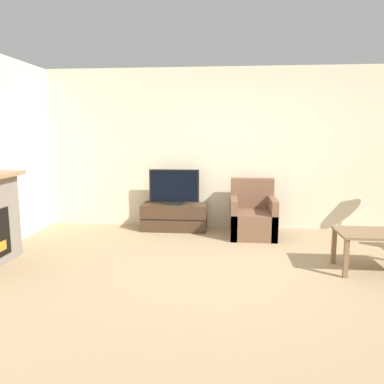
# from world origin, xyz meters

# --- Properties ---
(ground_plane) EXTENTS (24.00, 24.00, 0.00)m
(ground_plane) POSITION_xyz_m (0.00, 0.00, 0.00)
(ground_plane) COLOR #9E8460
(wall_back) EXTENTS (12.00, 0.06, 2.70)m
(wall_back) POSITION_xyz_m (0.00, 2.30, 1.35)
(wall_back) COLOR beige
(wall_back) RESTS_ON ground
(tv_stand) EXTENTS (1.08, 0.47, 0.44)m
(tv_stand) POSITION_xyz_m (-1.10, 2.00, 0.22)
(tv_stand) COLOR #422D1E
(tv_stand) RESTS_ON ground
(tv) EXTENTS (0.83, 0.18, 0.58)m
(tv) POSITION_xyz_m (-1.10, 2.00, 0.71)
(tv) COLOR black
(tv) RESTS_ON tv_stand
(armchair) EXTENTS (0.70, 0.76, 0.89)m
(armchair) POSITION_xyz_m (0.19, 1.75, 0.29)
(armchair) COLOR brown
(armchair) RESTS_ON ground
(coffee_table) EXTENTS (1.06, 0.56, 0.48)m
(coffee_table) POSITION_xyz_m (1.61, 0.31, 0.41)
(coffee_table) COLOR brown
(coffee_table) RESTS_ON ground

